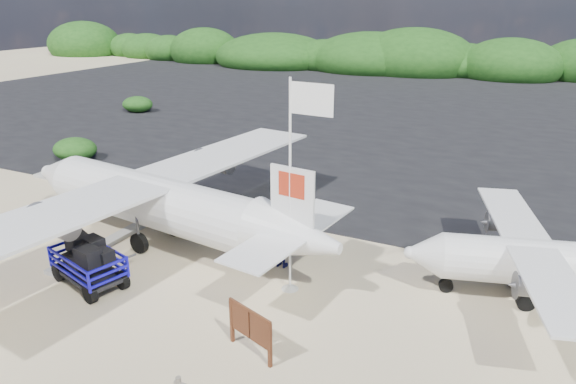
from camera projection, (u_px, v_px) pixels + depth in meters
name	position (u px, v px, depth m)	size (l,w,h in m)	color
ground	(200.00, 279.00, 16.48)	(160.00, 160.00, 0.00)	beige
asphalt_apron	(413.00, 111.00, 41.80)	(90.00, 50.00, 0.04)	#B2B2B2
lagoon	(42.00, 215.00, 21.41)	(9.00, 7.00, 0.40)	#B2B2B2
vegetation_band	(460.00, 74.00, 62.91)	(124.00, 8.00, 4.40)	#B2B2B2
baggage_cart	(91.00, 284.00, 16.14)	(2.72, 1.55, 1.36)	#130DC8
flagpole	(290.00, 289.00, 15.89)	(1.29, 0.54, 6.47)	white
signboard	(251.00, 353.00, 12.97)	(1.62, 0.15, 1.33)	#5C301A
crew_a	(208.00, 211.00, 19.67)	(0.59, 0.39, 1.62)	#151651
crew_b	(186.00, 215.00, 19.21)	(0.84, 0.65, 1.72)	#151651
crew_c	(282.00, 245.00, 16.94)	(0.95, 0.40, 1.62)	#151651
aircraft_large	(548.00, 143.00, 32.29)	(16.72, 16.72, 5.01)	#B2B2B2
aircraft_small	(354.00, 94.00, 49.38)	(7.67, 7.67, 2.76)	#B2B2B2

